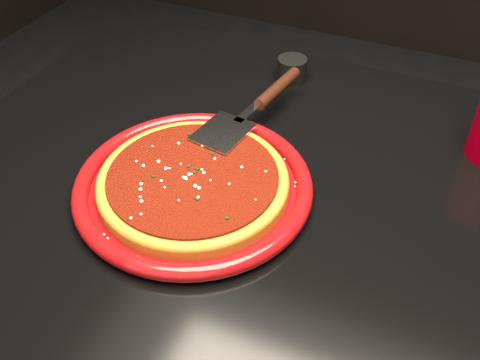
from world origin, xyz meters
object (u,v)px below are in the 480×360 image
plate (193,185)px  pizza_server (254,107)px  ramekin (292,69)px  table (298,342)px

plate → pizza_server: bearing=83.8°
plate → pizza_server: (0.02, 0.18, 0.03)m
plate → ramekin: bearing=86.0°
pizza_server → ramekin: bearing=97.5°
table → plate: size_ratio=3.49×
table → ramekin: ramekin is taller
table → pizza_server: 0.46m
table → ramekin: (-0.15, 0.30, 0.40)m
pizza_server → ramekin: 0.18m
table → pizza_server: size_ratio=3.98×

